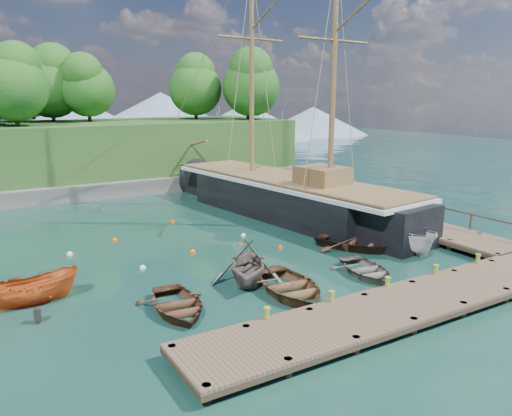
{
  "coord_description": "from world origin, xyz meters",
  "views": [
    {
      "loc": [
        -12.92,
        -19.25,
        8.52
      ],
      "look_at": [
        1.8,
        5.39,
        2.0
      ],
      "focal_mm": 35.0,
      "sensor_mm": 36.0,
      "label": 1
    }
  ],
  "objects_px": {
    "rowboat_2": "(289,294)",
    "motorboat_orange": "(34,304)",
    "cabin_boat_white": "(408,251)",
    "schooner": "(287,199)",
    "rowboat_1": "(248,283)",
    "rowboat_0": "(177,312)",
    "rowboat_3": "(366,275)",
    "rowboat_4": "(358,249)"
  },
  "relations": [
    {
      "from": "motorboat_orange",
      "to": "rowboat_1",
      "type": "bearing_deg",
      "value": -106.57
    },
    {
      "from": "rowboat_0",
      "to": "rowboat_1",
      "type": "bearing_deg",
      "value": 24.98
    },
    {
      "from": "rowboat_0",
      "to": "rowboat_3",
      "type": "distance_m",
      "value": 9.47
    },
    {
      "from": "rowboat_1",
      "to": "rowboat_3",
      "type": "height_order",
      "value": "rowboat_1"
    },
    {
      "from": "rowboat_2",
      "to": "cabin_boat_white",
      "type": "height_order",
      "value": "cabin_boat_white"
    },
    {
      "from": "rowboat_0",
      "to": "schooner",
      "type": "xyz_separation_m",
      "value": [
        13.11,
        11.37,
        1.19
      ]
    },
    {
      "from": "rowboat_2",
      "to": "rowboat_1",
      "type": "bearing_deg",
      "value": 120.18
    },
    {
      "from": "cabin_boat_white",
      "to": "schooner",
      "type": "relative_size",
      "value": 0.15
    },
    {
      "from": "rowboat_2",
      "to": "motorboat_orange",
      "type": "distance_m",
      "value": 10.8
    },
    {
      "from": "rowboat_3",
      "to": "schooner",
      "type": "height_order",
      "value": "schooner"
    },
    {
      "from": "rowboat_1",
      "to": "cabin_boat_white",
      "type": "xyz_separation_m",
      "value": [
        10.06,
        -0.43,
        0.0
      ]
    },
    {
      "from": "rowboat_2",
      "to": "cabin_boat_white",
      "type": "bearing_deg",
      "value": 18.51
    },
    {
      "from": "cabin_boat_white",
      "to": "motorboat_orange",
      "type": "bearing_deg",
      "value": -176.78
    },
    {
      "from": "rowboat_0",
      "to": "rowboat_4",
      "type": "xyz_separation_m",
      "value": [
        12.01,
        2.63,
        0.0
      ]
    },
    {
      "from": "schooner",
      "to": "rowboat_2",
      "type": "bearing_deg",
      "value": -130.99
    },
    {
      "from": "rowboat_0",
      "to": "rowboat_2",
      "type": "xyz_separation_m",
      "value": [
        4.91,
        -0.84,
        0.0
      ]
    },
    {
      "from": "cabin_boat_white",
      "to": "schooner",
      "type": "height_order",
      "value": "schooner"
    },
    {
      "from": "rowboat_0",
      "to": "rowboat_4",
      "type": "relative_size",
      "value": 0.84
    },
    {
      "from": "rowboat_2",
      "to": "motorboat_orange",
      "type": "xyz_separation_m",
      "value": [
        -9.77,
        4.6,
        0.0
      ]
    },
    {
      "from": "rowboat_2",
      "to": "rowboat_0",
      "type": "bearing_deg",
      "value": 178.32
    },
    {
      "from": "rowboat_1",
      "to": "schooner",
      "type": "height_order",
      "value": "schooner"
    },
    {
      "from": "rowboat_1",
      "to": "rowboat_3",
      "type": "bearing_deg",
      "value": 10.79
    },
    {
      "from": "rowboat_2",
      "to": "schooner",
      "type": "bearing_deg",
      "value": 64.09
    },
    {
      "from": "rowboat_3",
      "to": "motorboat_orange",
      "type": "bearing_deg",
      "value": 174.67
    },
    {
      "from": "rowboat_2",
      "to": "rowboat_4",
      "type": "relative_size",
      "value": 0.98
    },
    {
      "from": "cabin_boat_white",
      "to": "schooner",
      "type": "xyz_separation_m",
      "value": [
        -0.98,
        10.5,
        1.19
      ]
    },
    {
      "from": "motorboat_orange",
      "to": "schooner",
      "type": "relative_size",
      "value": 0.13
    },
    {
      "from": "rowboat_1",
      "to": "rowboat_3",
      "type": "distance_m",
      "value": 5.78
    },
    {
      "from": "rowboat_3",
      "to": "rowboat_2",
      "type": "bearing_deg",
      "value": -166.96
    },
    {
      "from": "rowboat_2",
      "to": "cabin_boat_white",
      "type": "xyz_separation_m",
      "value": [
        9.19,
        1.71,
        0.0
      ]
    },
    {
      "from": "motorboat_orange",
      "to": "rowboat_4",
      "type": "bearing_deg",
      "value": -94.93
    },
    {
      "from": "rowboat_1",
      "to": "rowboat_2",
      "type": "distance_m",
      "value": 2.31
    },
    {
      "from": "rowboat_3",
      "to": "motorboat_orange",
      "type": "height_order",
      "value": "motorboat_orange"
    },
    {
      "from": "rowboat_2",
      "to": "rowboat_4",
      "type": "height_order",
      "value": "rowboat_4"
    },
    {
      "from": "rowboat_3",
      "to": "rowboat_1",
      "type": "bearing_deg",
      "value": 171.25
    },
    {
      "from": "rowboat_4",
      "to": "schooner",
      "type": "distance_m",
      "value": 8.89
    },
    {
      "from": "rowboat_4",
      "to": "motorboat_orange",
      "type": "distance_m",
      "value": 16.92
    },
    {
      "from": "rowboat_0",
      "to": "schooner",
      "type": "height_order",
      "value": "schooner"
    },
    {
      "from": "rowboat_4",
      "to": "motorboat_orange",
      "type": "height_order",
      "value": "motorboat_orange"
    },
    {
      "from": "rowboat_0",
      "to": "rowboat_1",
      "type": "height_order",
      "value": "rowboat_1"
    },
    {
      "from": "rowboat_1",
      "to": "rowboat_4",
      "type": "xyz_separation_m",
      "value": [
        7.98,
        1.33,
        0.0
      ]
    },
    {
      "from": "rowboat_1",
      "to": "schooner",
      "type": "distance_m",
      "value": 13.61
    }
  ]
}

